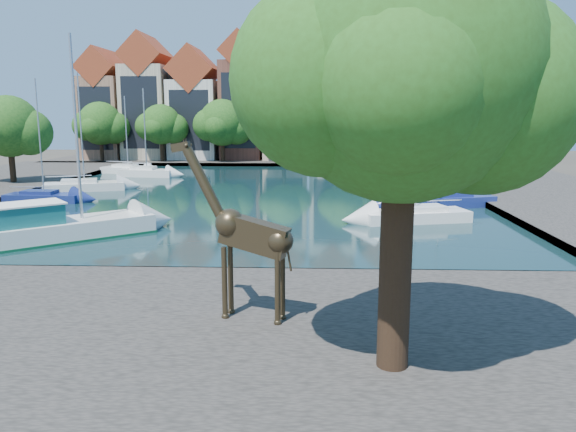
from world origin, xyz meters
name	(u,v)px	position (x,y,z in m)	size (l,w,h in m)	color
ground	(181,278)	(0.00, 0.00, 0.00)	(160.00, 160.00, 0.00)	#38332B
water_basin	(246,194)	(0.00, 24.00, 0.04)	(38.00, 50.00, 0.08)	black
near_quay	(128,339)	(0.00, -7.00, 0.25)	(50.00, 14.00, 0.50)	#433E3A
far_quay	(272,160)	(0.00, 56.00, 0.25)	(60.00, 16.00, 0.50)	#433E3A
right_quay	(548,194)	(25.00, 24.00, 0.25)	(14.00, 52.00, 0.50)	#433E3A
plane_tree	(407,77)	(7.62, -9.01, 7.67)	(8.32, 6.40, 10.62)	#332114
townhouse_west_end	(107,108)	(-23.00, 55.99, 7.36)	(5.44, 9.18, 14.93)	#90664F
townhouse_west_mid	(149,102)	(-17.00, 55.99, 8.23)	(5.94, 9.18, 16.79)	#BBAD90
townhouse_west_inner	(196,108)	(-10.50, 55.99, 7.35)	(6.43, 9.18, 15.15)	silver
townhouse_center	(242,101)	(-4.00, 55.99, 8.36)	(5.44, 9.18, 16.93)	brown
townhouse_east_inner	(286,105)	(2.00, 55.99, 7.73)	(5.94, 9.18, 15.79)	tan
townhouse_east_mid	(333,103)	(8.50, 55.99, 8.10)	(6.43, 9.18, 16.65)	beige
townhouse_east_end	(381,110)	(15.00, 55.99, 7.11)	(5.44, 9.18, 14.43)	brown
far_tree_far_west	(101,125)	(-21.90, 50.49, 5.18)	(7.28, 5.60, 7.68)	#332114
far_tree_west	(162,126)	(-13.91, 50.49, 5.08)	(6.76, 5.20, 7.36)	#332114
far_tree_mid_west	(223,124)	(-5.89, 50.49, 5.29)	(7.80, 6.00, 8.00)	#332114
far_tree_mid_east	(285,126)	(2.10, 50.49, 5.13)	(7.02, 5.40, 7.52)	#332114
far_tree_east	(347,125)	(10.11, 50.49, 5.24)	(7.54, 5.80, 7.84)	#332114
far_tree_far_east	(410,126)	(18.09, 50.49, 5.08)	(6.76, 5.20, 7.36)	#332114
side_tree_left_far	(10,128)	(-21.90, 27.99, 5.38)	(7.28, 5.60, 7.88)	#332114
giraffe_statue	(245,234)	(3.40, -5.76, 3.20)	(3.79, 1.40, 5.49)	#342A1A
motorsailer	(55,225)	(-8.25, 6.37, 0.91)	(9.21, 8.34, 10.81)	silver
sailboat_left_b	(44,196)	(-15.00, 19.30, 0.55)	(5.80, 2.23, 9.25)	navy
sailboat_left_c	(85,184)	(-14.36, 25.55, 0.62)	(7.08, 4.43, 10.06)	silver
sailboat_left_d	(147,171)	(-12.00, 36.42, 0.67)	(5.89, 2.60, 9.18)	silver
sailboat_left_e	(128,169)	(-15.00, 39.49, 0.61)	(6.26, 3.50, 8.50)	silver
sailboat_right_a	(415,213)	(12.00, 12.48, 0.61)	(7.03, 3.80, 10.89)	silver
sailboat_right_b	(440,199)	(14.81, 18.18, 0.67)	(8.24, 5.00, 10.91)	navy
sailboat_right_c	(412,180)	(15.00, 30.40, 0.56)	(5.95, 3.42, 7.82)	silver
sailboat_right_d	(392,166)	(15.00, 43.29, 0.69)	(6.60, 3.34, 9.66)	silver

